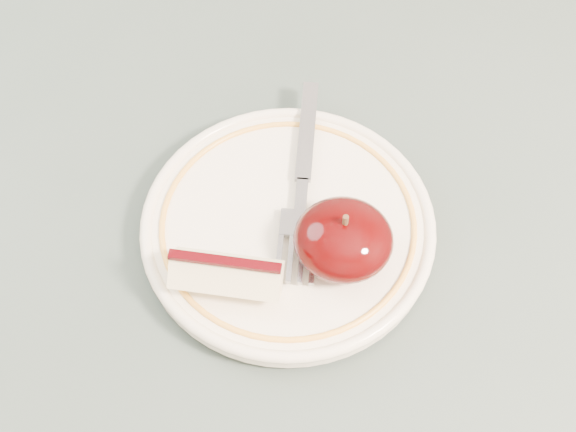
# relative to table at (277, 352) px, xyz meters

# --- Properties ---
(table) EXTENTS (0.90, 0.90, 0.75)m
(table) POSITION_rel_table_xyz_m (0.00, 0.00, 0.00)
(table) COLOR brown
(table) RESTS_ON ground
(plate) EXTENTS (0.21, 0.21, 0.02)m
(plate) POSITION_rel_table_xyz_m (0.00, 0.06, 0.10)
(plate) COLOR beige
(plate) RESTS_ON table
(apple_half) EXTENTS (0.07, 0.07, 0.05)m
(apple_half) POSITION_rel_table_xyz_m (0.04, 0.04, 0.13)
(apple_half) COLOR black
(apple_half) RESTS_ON plate
(apple_wedge) EXTENTS (0.08, 0.03, 0.04)m
(apple_wedge) POSITION_rel_table_xyz_m (-0.03, 0.00, 0.12)
(apple_wedge) COLOR beige
(apple_wedge) RESTS_ON plate
(fork) EXTENTS (0.03, 0.18, 0.00)m
(fork) POSITION_rel_table_xyz_m (0.01, 0.09, 0.11)
(fork) COLOR gray
(fork) RESTS_ON plate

